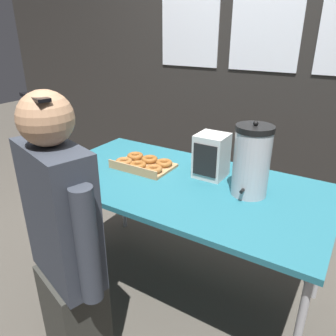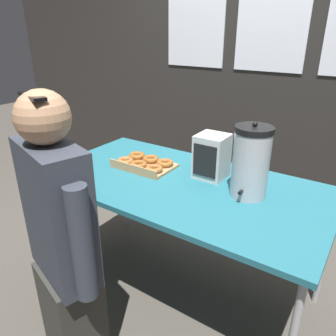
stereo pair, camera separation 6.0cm
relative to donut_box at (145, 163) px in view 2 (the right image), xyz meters
name	(u,v)px [view 2 (the right image)]	position (x,y,z in m)	size (l,w,h in m)	color
ground_plane	(179,288)	(0.29, -0.05, -0.77)	(12.00, 12.00, 0.00)	#4C473F
back_wall	(272,39)	(0.29, 1.24, 0.67)	(6.00, 0.11, 2.88)	#282623
folding_table	(181,189)	(0.29, -0.05, -0.06)	(1.57, 0.83, 0.75)	#236675
donut_box	(145,163)	(0.00, 0.00, 0.00)	(0.36, 0.25, 0.05)	tan
coffee_urn	(251,162)	(0.65, 0.00, 0.16)	(0.18, 0.21, 0.38)	#B7B7BC
cell_phone	(67,170)	(-0.35, -0.30, -0.02)	(0.09, 0.14, 0.01)	black
space_heater	(212,156)	(0.40, 0.10, 0.10)	(0.16, 0.17, 0.24)	silver
person_seated	(62,243)	(0.07, -0.69, -0.13)	(0.52, 0.31, 1.32)	#33332D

